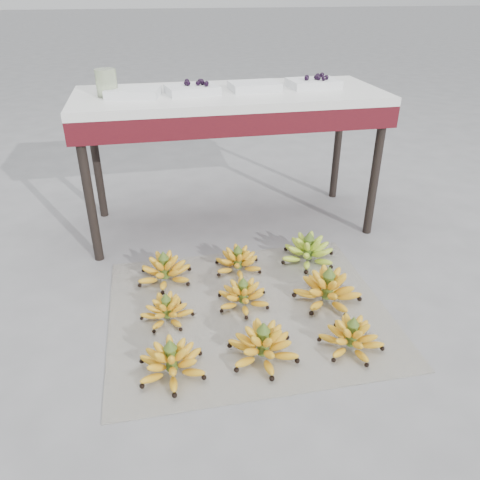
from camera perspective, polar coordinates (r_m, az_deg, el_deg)
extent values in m
plane|color=slate|center=(2.16, 1.53, -8.92)|extent=(60.00, 60.00, 0.00)
cube|color=beige|center=(2.17, 1.01, -8.55)|extent=(1.25, 1.06, 0.01)
ellipsoid|color=yellow|center=(1.86, -8.31, -14.83)|extent=(0.34, 0.34, 0.08)
ellipsoid|color=yellow|center=(1.84, -8.39, -14.04)|extent=(0.24, 0.24, 0.06)
ellipsoid|color=yellow|center=(1.81, -8.46, -13.28)|extent=(0.16, 0.16, 0.05)
cylinder|color=#455F1E|center=(1.84, -8.39, -14.04)|extent=(0.04, 0.04, 0.11)
cone|color=#455F1E|center=(1.79, -8.55, -12.40)|extent=(0.05, 0.05, 0.04)
ellipsoid|color=yellow|center=(1.91, 2.80, -13.08)|extent=(0.33, 0.33, 0.08)
ellipsoid|color=yellow|center=(1.88, 2.83, -12.25)|extent=(0.23, 0.23, 0.06)
ellipsoid|color=yellow|center=(1.86, 2.86, -11.43)|extent=(0.15, 0.15, 0.05)
cylinder|color=#455F1E|center=(1.88, 2.83, -12.25)|extent=(0.05, 0.05, 0.12)
cone|color=#455F1E|center=(1.83, 2.89, -10.50)|extent=(0.06, 0.06, 0.04)
ellipsoid|color=yellow|center=(2.00, 13.37, -11.79)|extent=(0.34, 0.34, 0.08)
ellipsoid|color=yellow|center=(1.98, 13.48, -11.05)|extent=(0.24, 0.24, 0.06)
ellipsoid|color=yellow|center=(1.96, 13.58, -10.34)|extent=(0.16, 0.16, 0.05)
cylinder|color=#455F1E|center=(1.98, 13.48, -11.05)|extent=(0.04, 0.04, 0.11)
cone|color=#455F1E|center=(1.94, 13.70, -9.52)|extent=(0.05, 0.05, 0.04)
ellipsoid|color=yellow|center=(2.12, -8.88, -8.78)|extent=(0.25, 0.25, 0.07)
ellipsoid|color=yellow|center=(2.10, -8.94, -8.13)|extent=(0.18, 0.18, 0.05)
ellipsoid|color=yellow|center=(2.09, -9.00, -7.51)|extent=(0.12, 0.12, 0.04)
cylinder|color=#455F1E|center=(2.10, -8.94, -8.13)|extent=(0.04, 0.04, 0.09)
cone|color=#455F1E|center=(2.07, -9.06, -6.81)|extent=(0.04, 0.04, 0.03)
ellipsoid|color=yellow|center=(2.18, 0.38, -7.08)|extent=(0.27, 0.27, 0.07)
ellipsoid|color=yellow|center=(2.16, 0.39, -6.39)|extent=(0.19, 0.19, 0.05)
ellipsoid|color=yellow|center=(2.14, 0.39, -5.73)|extent=(0.12, 0.12, 0.05)
cylinder|color=#455F1E|center=(2.16, 0.39, -6.39)|extent=(0.04, 0.04, 0.10)
cone|color=#455F1E|center=(2.13, 0.39, -4.97)|extent=(0.05, 0.05, 0.04)
ellipsoid|color=yellow|center=(2.24, 10.57, -6.34)|extent=(0.40, 0.40, 0.09)
ellipsoid|color=yellow|center=(2.21, 10.67, -5.49)|extent=(0.28, 0.28, 0.07)
ellipsoid|color=yellow|center=(2.19, 10.76, -4.67)|extent=(0.18, 0.18, 0.06)
cylinder|color=#455F1E|center=(2.21, 10.67, -5.49)|extent=(0.05, 0.05, 0.13)
cone|color=#455F1E|center=(2.17, 10.86, -3.73)|extent=(0.06, 0.06, 0.05)
ellipsoid|color=yellow|center=(2.38, -9.14, -4.03)|extent=(0.29, 0.29, 0.08)
ellipsoid|color=yellow|center=(2.36, -9.20, -3.29)|extent=(0.21, 0.21, 0.06)
ellipsoid|color=yellow|center=(2.34, -9.27, -2.59)|extent=(0.13, 0.13, 0.05)
cylinder|color=#455F1E|center=(2.36, -9.20, -3.29)|extent=(0.05, 0.05, 0.11)
cone|color=#455F1E|center=(2.32, -9.34, -1.78)|extent=(0.05, 0.05, 0.04)
ellipsoid|color=yellow|center=(2.43, -0.25, -2.93)|extent=(0.28, 0.28, 0.07)
ellipsoid|color=yellow|center=(2.41, -0.26, -2.28)|extent=(0.20, 0.20, 0.06)
ellipsoid|color=yellow|center=(2.40, -0.26, -1.65)|extent=(0.13, 0.13, 0.05)
cylinder|color=#455F1E|center=(2.41, -0.26, -2.28)|extent=(0.04, 0.04, 0.10)
cone|color=#455F1E|center=(2.38, -0.26, -0.94)|extent=(0.05, 0.05, 0.04)
ellipsoid|color=#82BB27|center=(2.53, 8.28, -1.70)|extent=(0.37, 0.37, 0.09)
ellipsoid|color=#82BB27|center=(2.51, 8.34, -0.95)|extent=(0.26, 0.26, 0.07)
ellipsoid|color=#82BB27|center=(2.49, 8.40, -0.23)|extent=(0.17, 0.17, 0.05)
cylinder|color=#455F1E|center=(2.51, 8.34, -0.95)|extent=(0.05, 0.05, 0.12)
cone|color=#455F1E|center=(2.47, 8.47, 0.58)|extent=(0.06, 0.06, 0.04)
cylinder|color=black|center=(2.50, -17.94, 5.29)|extent=(0.05, 0.05, 0.76)
cylinder|color=black|center=(2.78, 16.15, 7.89)|extent=(0.05, 0.05, 0.76)
cylinder|color=black|center=(3.03, -17.14, 9.42)|extent=(0.05, 0.05, 0.76)
cylinder|color=black|center=(3.26, 11.83, 11.43)|extent=(0.05, 0.05, 0.76)
cube|color=#520F14|center=(2.69, -1.25, 15.57)|extent=(1.68, 0.67, 0.11)
cube|color=white|center=(2.67, -1.27, 17.20)|extent=(1.68, 0.67, 0.04)
cube|color=silver|center=(2.59, -12.87, 17.15)|extent=(0.30, 0.24, 0.04)
cube|color=silver|center=(2.61, -5.86, 17.77)|extent=(0.29, 0.23, 0.04)
sphere|color=black|center=(2.57, -4.13, 18.44)|extent=(0.03, 0.03, 0.03)
sphere|color=black|center=(2.62, -4.62, 18.60)|extent=(0.03, 0.03, 0.03)
sphere|color=black|center=(2.61, -6.58, 18.47)|extent=(0.03, 0.03, 0.03)
sphere|color=black|center=(2.59, -4.10, 18.52)|extent=(0.03, 0.03, 0.03)
sphere|color=black|center=(2.66, -6.49, 18.68)|extent=(0.03, 0.03, 0.03)
sphere|color=black|center=(2.66, -4.72, 18.74)|extent=(0.03, 0.03, 0.03)
sphere|color=black|center=(2.60, -6.35, 18.44)|extent=(0.03, 0.03, 0.03)
sphere|color=black|center=(2.60, -5.15, 18.50)|extent=(0.03, 0.03, 0.03)
sphere|color=black|center=(2.65, -4.90, 18.72)|extent=(0.03, 0.03, 0.03)
cube|color=silver|center=(2.70, 1.77, 18.23)|extent=(0.28, 0.21, 0.04)
cube|color=silver|center=(2.81, 8.93, 18.35)|extent=(0.29, 0.21, 0.04)
sphere|color=black|center=(2.84, 9.45, 19.16)|extent=(0.03, 0.03, 0.03)
sphere|color=black|center=(2.78, 8.15, 19.05)|extent=(0.03, 0.03, 0.03)
sphere|color=black|center=(2.87, 9.97, 19.22)|extent=(0.03, 0.03, 0.03)
sphere|color=black|center=(2.76, 10.17, 18.83)|extent=(0.03, 0.03, 0.03)
sphere|color=black|center=(2.75, 8.12, 18.95)|extent=(0.03, 0.03, 0.03)
sphere|color=black|center=(2.78, 9.27, 18.98)|extent=(0.03, 0.03, 0.03)
sphere|color=black|center=(2.77, 9.55, 18.91)|extent=(0.03, 0.03, 0.03)
sphere|color=black|center=(2.79, 10.49, 18.92)|extent=(0.03, 0.03, 0.03)
cylinder|color=#E1F5C2|center=(2.62, -15.96, 17.94)|extent=(0.11, 0.11, 0.14)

